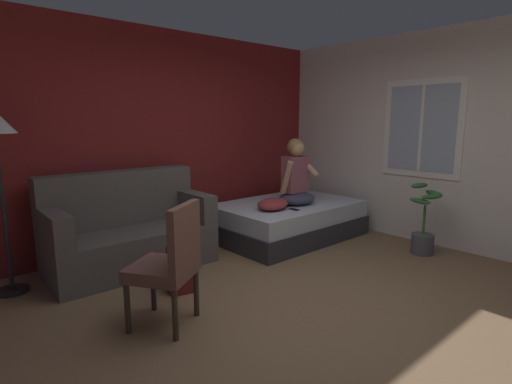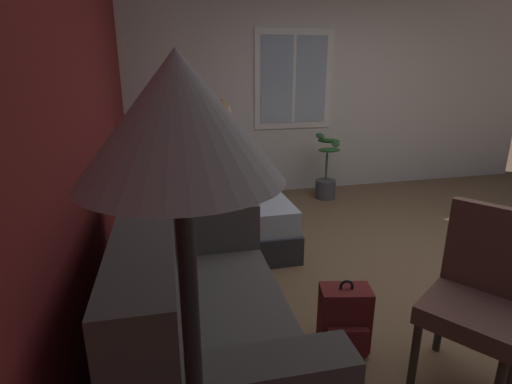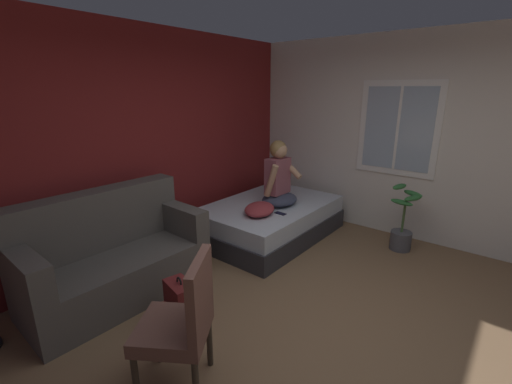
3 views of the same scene
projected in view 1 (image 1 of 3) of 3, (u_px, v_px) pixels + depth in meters
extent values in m
plane|color=brown|center=(310.00, 311.00, 3.39)|extent=(40.00, 40.00, 0.00)
cube|color=maroon|center=(156.00, 139.00, 5.06)|extent=(10.17, 0.16, 2.70)
cube|color=silver|center=(456.00, 140.00, 4.89)|extent=(0.16, 6.46, 2.70)
cube|color=white|center=(422.00, 129.00, 5.10)|extent=(0.02, 1.04, 1.24)
cube|color=#9EB2C6|center=(421.00, 129.00, 5.09)|extent=(0.01, 0.88, 1.08)
cube|color=white|center=(421.00, 129.00, 5.09)|extent=(0.01, 0.04, 1.08)
cube|color=#2D2D33|center=(287.00, 227.00, 5.51)|extent=(1.96, 1.32, 0.26)
cube|color=silver|center=(287.00, 211.00, 5.46)|extent=(1.90, 1.28, 0.22)
cube|color=#514C47|center=(132.00, 249.00, 4.31)|extent=(1.72, 0.84, 0.44)
cube|color=#514C47|center=(119.00, 198.00, 4.44)|extent=(1.71, 0.28, 0.60)
cube|color=#514C47|center=(53.00, 227.00, 3.76)|extent=(0.20, 0.80, 0.32)
cube|color=#514C47|center=(192.00, 205.00, 4.72)|extent=(0.20, 0.80, 0.32)
cylinder|color=#382D23|center=(153.00, 288.00, 3.37)|extent=(0.04, 0.04, 0.40)
cylinder|color=#382D23|center=(127.00, 308.00, 3.00)|extent=(0.04, 0.04, 0.40)
cylinder|color=#382D23|center=(196.00, 293.00, 3.27)|extent=(0.04, 0.04, 0.40)
cylinder|color=#382D23|center=(175.00, 315.00, 2.90)|extent=(0.04, 0.04, 0.40)
cube|color=brown|center=(162.00, 270.00, 3.09)|extent=(0.64, 0.64, 0.10)
cube|color=brown|center=(185.00, 236.00, 2.99)|extent=(0.42, 0.31, 0.48)
ellipsoid|color=#383D51|center=(297.00, 198.00, 5.34)|extent=(0.54, 0.46, 0.16)
cube|color=#8C4C56|center=(295.00, 174.00, 5.31)|extent=(0.34, 0.21, 0.48)
cylinder|color=tan|center=(287.00, 178.00, 5.15)|extent=(0.09, 0.21, 0.44)
cylinder|color=tan|center=(308.00, 166.00, 5.34)|extent=(0.09, 0.38, 0.29)
sphere|color=tan|center=(296.00, 148.00, 5.24)|extent=(0.21, 0.21, 0.21)
ellipsoid|color=olive|center=(295.00, 147.00, 5.25)|extent=(0.23, 0.23, 0.23)
cube|color=maroon|center=(180.00, 269.00, 3.79)|extent=(0.24, 0.33, 0.40)
cube|color=maroon|center=(169.00, 280.00, 3.75)|extent=(0.10, 0.25, 0.18)
torus|color=black|center=(179.00, 247.00, 3.75)|extent=(0.03, 0.09, 0.09)
ellipsoid|color=#993338|center=(273.00, 204.00, 5.03)|extent=(0.58, 0.51, 0.14)
cube|color=black|center=(294.00, 209.00, 5.02)|extent=(0.07, 0.15, 0.01)
cylinder|color=black|center=(13.00, 291.00, 3.75)|extent=(0.28, 0.28, 0.03)
cylinder|color=black|center=(4.00, 214.00, 3.61)|extent=(0.04, 0.04, 1.45)
cylinder|color=#4C4C51|center=(422.00, 244.00, 4.81)|extent=(0.26, 0.26, 0.24)
cylinder|color=#426033|center=(424.00, 220.00, 4.76)|extent=(0.03, 0.03, 0.36)
ellipsoid|color=#2D6B33|center=(420.00, 201.00, 4.66)|extent=(0.15, 0.29, 0.06)
ellipsoid|color=#2D6B33|center=(434.00, 193.00, 4.72)|extent=(0.22, 0.29, 0.06)
ellipsoid|color=#2D6B33|center=(419.00, 186.00, 4.77)|extent=(0.29, 0.15, 0.06)
ellipsoid|color=#2D6B33|center=(432.00, 197.00, 4.61)|extent=(0.30, 0.21, 0.06)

